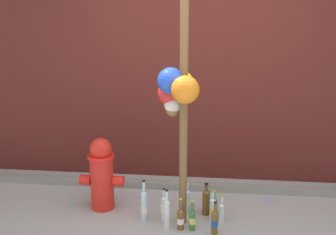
% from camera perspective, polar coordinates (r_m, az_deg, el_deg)
% --- Properties ---
extents(building_wall, '(10.00, 0.20, 3.41)m').
position_cam_1_polar(building_wall, '(5.45, 3.97, 9.77)').
color(building_wall, '#561E19').
rests_on(building_wall, ground_plane).
extents(curb_strip, '(8.00, 0.12, 0.08)m').
position_cam_1_polar(curb_strip, '(5.43, 3.43, -8.48)').
color(curb_strip, gray).
rests_on(curb_strip, ground_plane).
extents(memorial_post, '(0.59, 0.56, 2.86)m').
position_cam_1_polar(memorial_post, '(4.25, 1.34, 5.84)').
color(memorial_post, brown).
rests_on(memorial_post, ground_plane).
extents(fire_hydrant, '(0.46, 0.28, 0.78)m').
position_cam_1_polar(fire_hydrant, '(4.90, -8.20, -6.86)').
color(fire_hydrant, red).
rests_on(fire_hydrant, ground_plane).
extents(bottle_0, '(0.06, 0.06, 0.30)m').
position_cam_1_polar(bottle_0, '(4.79, 5.71, -10.96)').
color(bottle_0, '#337038').
rests_on(bottle_0, ground_plane).
extents(bottle_1, '(0.07, 0.07, 0.33)m').
position_cam_1_polar(bottle_1, '(4.86, 2.34, -10.22)').
color(bottle_1, '#B2DBEA').
rests_on(bottle_1, ground_plane).
extents(bottle_2, '(0.07, 0.07, 0.34)m').
position_cam_1_polar(bottle_2, '(4.71, -0.51, -11.06)').
color(bottle_2, silver).
rests_on(bottle_2, ground_plane).
extents(bottle_3, '(0.07, 0.07, 0.33)m').
position_cam_1_polar(bottle_3, '(4.56, 1.56, -12.38)').
color(bottle_3, brown).
rests_on(bottle_3, ground_plane).
extents(bottle_4, '(0.06, 0.06, 0.31)m').
position_cam_1_polar(bottle_4, '(4.54, 3.01, -12.40)').
color(bottle_4, '#337038').
rests_on(bottle_4, ground_plane).
extents(bottle_5, '(0.08, 0.08, 0.34)m').
position_cam_1_polar(bottle_5, '(4.84, 4.73, -10.25)').
color(bottle_5, brown).
rests_on(bottle_5, ground_plane).
extents(bottle_6, '(0.06, 0.06, 0.43)m').
position_cam_1_polar(bottle_6, '(4.69, -2.98, -10.82)').
color(bottle_6, '#B2DBEA').
rests_on(bottle_6, ground_plane).
extents(bottle_7, '(0.06, 0.06, 0.33)m').
position_cam_1_polar(bottle_7, '(4.70, 5.50, -11.23)').
color(bottle_7, '#B2DBEA').
rests_on(bottle_7, ground_plane).
extents(bottle_8, '(0.06, 0.06, 0.41)m').
position_cam_1_polar(bottle_8, '(4.54, -0.15, -11.71)').
color(bottle_8, silver).
rests_on(bottle_8, ground_plane).
extents(bottle_9, '(0.07, 0.07, 0.33)m').
position_cam_1_polar(bottle_9, '(4.50, 5.77, -12.67)').
color(bottle_9, brown).
rests_on(bottle_9, ground_plane).
extents(bottle_10, '(0.06, 0.06, 0.29)m').
position_cam_1_polar(bottle_10, '(4.72, 6.63, -11.42)').
color(bottle_10, silver).
rests_on(bottle_10, ground_plane).
extents(litter_0, '(0.18, 0.18, 0.01)m').
position_cam_1_polar(litter_0, '(5.30, 12.51, -9.92)').
color(litter_0, '#8C99B2').
rests_on(litter_0, ground_plane).
extents(litter_2, '(0.09, 0.11, 0.01)m').
position_cam_1_polar(litter_2, '(5.16, -11.64, -10.58)').
color(litter_2, '#8C99B2').
rests_on(litter_2, ground_plane).
extents(litter_3, '(0.08, 0.07, 0.01)m').
position_cam_1_polar(litter_3, '(4.57, 9.39, -14.07)').
color(litter_3, '#8C99B2').
rests_on(litter_3, ground_plane).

